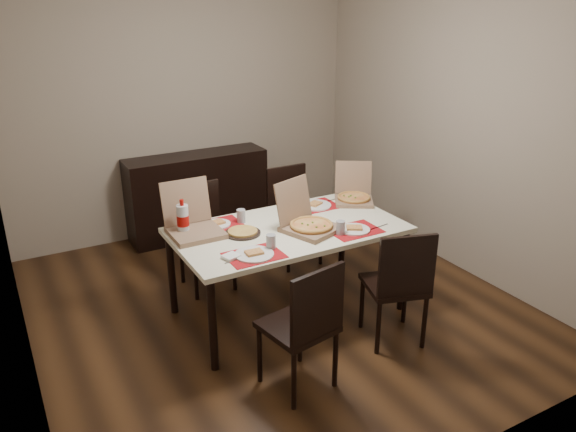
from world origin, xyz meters
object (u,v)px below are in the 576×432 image
at_px(pizza_box_center, 308,223).
at_px(soda_bottle, 183,220).
at_px(chair_near_left, 305,323).
at_px(dining_table, 288,235).
at_px(chair_near_right, 399,283).
at_px(chair_far_right, 292,210).
at_px(dip_bowl, 298,217).
at_px(chair_far_left, 203,231).
at_px(sideboard, 198,195).

relative_size(pizza_box_center, soda_bottle, 1.84).
distance_m(chair_near_left, pizza_box_center, 1.01).
distance_m(dining_table, chair_near_right, 0.95).
relative_size(chair_far_right, dip_bowl, 8.71).
relative_size(chair_far_left, pizza_box_center, 1.79).
bearing_deg(chair_near_left, soda_bottle, 106.55).
height_order(sideboard, chair_far_right, chair_far_right).
distance_m(chair_far_right, soda_bottle, 1.46).
height_order(chair_near_right, dip_bowl, chair_near_right).
xyz_separation_m(chair_far_right, soda_bottle, (-1.29, -0.58, 0.36)).
bearing_deg(chair_far_left, chair_near_right, -60.66).
xyz_separation_m(sideboard, dip_bowl, (0.22, -1.78, 0.31)).
bearing_deg(pizza_box_center, dining_table, 134.71).
bearing_deg(chair_far_right, pizza_box_center, -112.83).
height_order(chair_far_right, soda_bottle, soda_bottle).
distance_m(dip_bowl, soda_bottle, 0.95).
height_order(dining_table, soda_bottle, soda_bottle).
height_order(chair_near_right, chair_far_right, same).
relative_size(sideboard, pizza_box_center, 2.89).
xyz_separation_m(chair_near_right, pizza_box_center, (-0.36, 0.69, 0.30)).
distance_m(chair_near_left, chair_far_left, 1.73).
distance_m(dining_table, dip_bowl, 0.22).
xyz_separation_m(chair_near_left, dip_bowl, (0.57, 1.06, 0.25)).
xyz_separation_m(sideboard, chair_far_right, (0.58, -1.05, 0.06)).
height_order(pizza_box_center, soda_bottle, pizza_box_center).
relative_size(dining_table, pizza_box_center, 3.47).
relative_size(chair_near_right, chair_far_left, 1.00).
xyz_separation_m(sideboard, soda_bottle, (-0.71, -1.63, 0.42)).
bearing_deg(pizza_box_center, chair_near_right, -62.14).
bearing_deg(chair_near_left, chair_far_left, 90.71).
xyz_separation_m(dining_table, pizza_box_center, (0.12, -0.12, 0.13)).
bearing_deg(chair_near_left, dining_table, 66.83).
bearing_deg(chair_far_right, sideboard, 118.87).
distance_m(pizza_box_center, dip_bowl, 0.25).
bearing_deg(soda_bottle, chair_near_left, -73.45).
distance_m(chair_far_left, chair_far_right, 0.95).
distance_m(chair_far_right, pizza_box_center, 1.10).
bearing_deg(dip_bowl, chair_near_right, -71.41).
height_order(dining_table, chair_far_right, chair_far_right).
bearing_deg(chair_near_right, pizza_box_center, 117.86).
height_order(chair_near_left, chair_far_right, same).
bearing_deg(chair_far_left, pizza_box_center, -59.57).
xyz_separation_m(chair_far_left, soda_bottle, (-0.34, -0.51, 0.36)).
bearing_deg(dining_table, dip_bowl, 36.88).
bearing_deg(pizza_box_center, sideboard, 94.73).
relative_size(dining_table, soda_bottle, 6.39).
xyz_separation_m(dining_table, chair_far_left, (-0.42, 0.80, -0.17)).
distance_m(chair_near_left, chair_near_right, 0.89).
relative_size(dining_table, dip_bowl, 16.86).
distance_m(chair_far_right, dip_bowl, 0.86).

